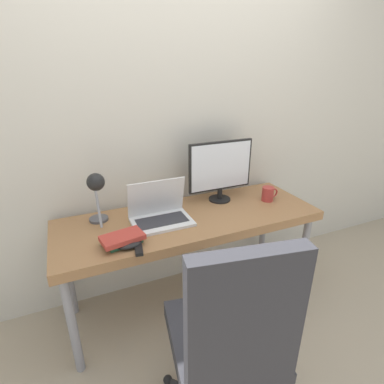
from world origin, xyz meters
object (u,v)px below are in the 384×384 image
desk_lamp (96,190)px  mug (268,194)px  laptop (160,213)px  monitor (221,169)px  office_chair (229,338)px  game_controller (129,243)px  book_stack (123,239)px

desk_lamp → mug: bearing=-3.2°
laptop → mug: 0.81m
monitor → mug: (0.32, -0.15, -0.19)m
desk_lamp → office_chair: (0.38, -0.89, -0.39)m
desk_lamp → office_chair: office_chair is taller
mug → monitor: bearing=154.6°
desk_lamp → mug: 1.18m
office_chair → game_controller: 0.70m
laptop → monitor: 0.55m
laptop → book_stack: bearing=-147.6°
office_chair → mug: (0.79, 0.82, 0.20)m
office_chair → monitor: bearing=64.2°
monitor → book_stack: bearing=-157.9°
desk_lamp → office_chair: 1.04m
office_chair → mug: office_chair is taller
book_stack → mug: size_ratio=1.90×
book_stack → mug: bearing=8.5°
book_stack → office_chair: bearing=-66.1°
office_chair → book_stack: size_ratio=4.42×
monitor → game_controller: size_ratio=3.39×
laptop → book_stack: 0.32m
monitor → mug: monitor is taller
desk_lamp → office_chair: bearing=-67.0°
monitor → office_chair: bearing=-115.8°
monitor → laptop: bearing=-164.2°
office_chair → mug: 1.16m
laptop → mug: size_ratio=2.84×
desk_lamp → laptop: bearing=-9.0°
office_chair → book_stack: bearing=113.9°
laptop → monitor: bearing=15.8°
laptop → game_controller: laptop is taller
game_controller → laptop: bearing=40.8°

